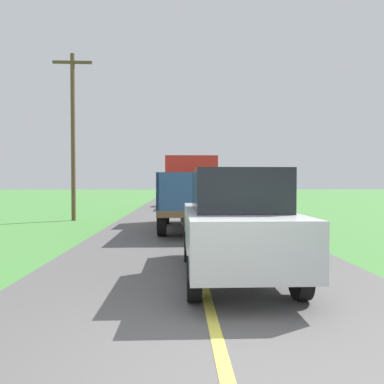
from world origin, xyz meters
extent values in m
plane|color=#47843D|center=(0.00, 0.00, 0.00)|extent=(200.00, 200.00, 0.00)
cube|color=#565454|center=(0.00, 0.00, 0.04)|extent=(6.40, 120.00, 0.08)
cube|color=#E0D64C|center=(0.00, 0.00, 0.08)|extent=(0.14, 108.00, 0.01)
cube|color=#2D2D30|center=(0.09, 9.64, 0.68)|extent=(0.90, 5.51, 0.24)
cube|color=brown|center=(0.09, 9.64, 0.88)|extent=(2.30, 5.80, 0.20)
cube|color=red|center=(0.09, 11.59, 1.93)|extent=(2.10, 1.90, 1.90)
cube|color=black|center=(0.09, 12.54, 2.26)|extent=(1.78, 0.02, 0.76)
cube|color=#2D517F|center=(-1.02, 8.66, 1.53)|extent=(0.08, 3.85, 1.10)
cube|color=#2D517F|center=(1.20, 8.66, 1.53)|extent=(0.08, 3.85, 1.10)
cube|color=#2D517F|center=(0.09, 6.78, 1.53)|extent=(2.30, 0.08, 1.10)
cube|color=#2D517F|center=(0.09, 10.55, 1.53)|extent=(2.30, 0.08, 1.10)
cylinder|color=black|center=(-0.96, 11.44, 0.58)|extent=(0.28, 1.00, 1.00)
cylinder|color=black|center=(1.14, 11.44, 0.58)|extent=(0.28, 1.00, 1.00)
cylinder|color=black|center=(-0.96, 8.04, 0.58)|extent=(0.28, 1.00, 1.00)
cylinder|color=black|center=(1.14, 8.04, 0.58)|extent=(0.28, 1.00, 1.00)
ellipsoid|color=#A3CE25|center=(-0.10, 9.39, 1.14)|extent=(0.54, 0.62, 0.45)
ellipsoid|color=#B1C42A|center=(-0.42, 7.88, 1.79)|extent=(0.56, 0.71, 0.45)
ellipsoid|color=#A1C71C|center=(0.87, 8.10, 1.84)|extent=(0.41, 0.49, 0.38)
ellipsoid|color=#ADB926|center=(0.70, 8.95, 1.46)|extent=(0.58, 0.63, 0.40)
ellipsoid|color=#A6BF1F|center=(-0.17, 9.65, 1.44)|extent=(0.56, 0.70, 0.51)
ellipsoid|color=gold|center=(0.77, 7.97, 1.15)|extent=(0.59, 0.64, 0.46)
ellipsoid|color=#B2C02A|center=(0.57, 9.61, 1.47)|extent=(0.46, 0.52, 0.51)
ellipsoid|color=#A6CA1C|center=(0.50, 9.14, 1.16)|extent=(0.42, 0.51, 0.51)
ellipsoid|color=#B2C52B|center=(-0.81, 9.85, 1.46)|extent=(0.58, 0.73, 0.46)
ellipsoid|color=gold|center=(-0.67, 8.30, 1.46)|extent=(0.47, 0.44, 0.43)
ellipsoid|color=#A6C92F|center=(-0.68, 8.62, 1.17)|extent=(0.50, 0.50, 0.40)
cube|color=#2D2D30|center=(0.51, 21.41, 0.68)|extent=(0.90, 5.51, 0.24)
cube|color=brown|center=(0.51, 21.41, 0.88)|extent=(2.30, 5.80, 0.20)
cube|color=silver|center=(0.51, 23.36, 1.93)|extent=(2.10, 1.90, 1.90)
cube|color=black|center=(0.51, 24.32, 2.26)|extent=(1.78, 0.02, 0.76)
cube|color=maroon|center=(-0.60, 20.44, 1.53)|extent=(0.08, 3.85, 1.10)
cube|color=maroon|center=(1.62, 20.44, 1.53)|extent=(0.08, 3.85, 1.10)
cube|color=maroon|center=(0.51, 18.55, 1.53)|extent=(2.30, 0.08, 1.10)
cube|color=maroon|center=(0.51, 22.32, 1.53)|extent=(2.30, 0.08, 1.10)
cylinder|color=black|center=(-0.54, 23.21, 0.58)|extent=(0.28, 1.00, 1.00)
cylinder|color=black|center=(1.56, 23.21, 0.58)|extent=(0.28, 1.00, 1.00)
cylinder|color=black|center=(-0.54, 19.82, 0.58)|extent=(0.28, 1.00, 1.00)
cylinder|color=black|center=(1.56, 19.82, 0.58)|extent=(0.28, 1.00, 1.00)
ellipsoid|color=#B1BA1F|center=(-0.35, 21.09, 1.51)|extent=(0.43, 0.56, 0.46)
ellipsoid|color=#A2CC28|center=(0.90, 19.84, 1.76)|extent=(0.57, 0.66, 0.46)
ellipsoid|color=#B0CE22|center=(0.88, 19.38, 1.14)|extent=(0.43, 0.42, 0.43)
ellipsoid|color=#A5C81D|center=(0.62, 20.35, 1.18)|extent=(0.42, 0.45, 0.51)
ellipsoid|color=#A8C428|center=(0.72, 21.92, 1.47)|extent=(0.51, 0.59, 0.47)
ellipsoid|color=#AACD32|center=(1.06, 20.97, 1.51)|extent=(0.43, 0.40, 0.49)
ellipsoid|color=#A2CD1F|center=(1.28, 19.76, 1.45)|extent=(0.57, 0.67, 0.38)
ellipsoid|color=gold|center=(-0.06, 20.19, 1.50)|extent=(0.45, 0.58, 0.37)
ellipsoid|color=#B1C425|center=(1.20, 18.86, 1.52)|extent=(0.43, 0.45, 0.38)
ellipsoid|color=#A4BA20|center=(-0.15, 21.95, 1.13)|extent=(0.53, 0.67, 0.51)
ellipsoid|color=gold|center=(0.49, 19.89, 1.16)|extent=(0.43, 0.53, 0.50)
ellipsoid|color=#B2CB20|center=(0.47, 21.12, 1.14)|extent=(0.52, 0.60, 0.37)
ellipsoid|color=#A5BD20|center=(-0.01, 19.19, 1.80)|extent=(0.48, 0.53, 0.49)
cylinder|color=brown|center=(-5.42, 13.58, 3.93)|extent=(0.20, 0.20, 7.87)
cube|color=brown|center=(-5.42, 13.58, 7.47)|extent=(1.83, 0.12, 0.12)
cube|color=#B7BABF|center=(0.57, 3.08, 0.90)|extent=(1.70, 4.10, 0.80)
cube|color=black|center=(0.57, 2.88, 1.65)|extent=(1.44, 2.05, 0.70)
cylinder|color=black|center=(-0.20, 4.35, 0.40)|extent=(0.20, 0.64, 0.64)
cylinder|color=black|center=(1.34, 4.35, 0.40)|extent=(0.20, 0.64, 0.64)
cylinder|color=black|center=(-0.20, 1.81, 0.40)|extent=(0.20, 0.64, 0.64)
cylinder|color=black|center=(1.34, 1.81, 0.40)|extent=(0.20, 0.64, 0.64)
camera|label=1|loc=(-0.41, -3.12, 1.76)|focal=32.57mm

